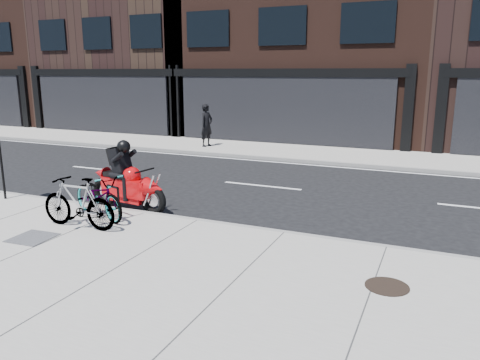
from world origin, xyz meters
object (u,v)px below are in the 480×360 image
at_px(pedestrian, 207,125).
at_px(motorcycle, 130,182).
at_px(bike_rack, 113,199).
at_px(bicycle_front, 99,196).
at_px(bicycle_rear, 78,203).
at_px(utility_grate, 32,238).
at_px(manhole_cover, 387,286).

bearing_deg(pedestrian, motorcycle, -150.41).
distance_m(bike_rack, motorcycle, 1.03).
height_order(bicycle_front, bicycle_rear, bicycle_rear).
height_order(motorcycle, pedestrian, pedestrian).
xyz_separation_m(bicycle_front, motorcycle, (0.07, 1.06, 0.07)).
bearing_deg(bicycle_rear, utility_grate, -26.78).
xyz_separation_m(bike_rack, motorcycle, (-0.27, 0.99, 0.14)).
height_order(bicycle_rear, manhole_cover, bicycle_rear).
distance_m(pedestrian, manhole_cover, 14.13).
xyz_separation_m(bicycle_rear, motorcycle, (-0.03, 1.81, 0.03)).
bearing_deg(utility_grate, manhole_cover, 4.99).
relative_size(bicycle_front, bicycle_rear, 1.05).
bearing_deg(utility_grate, motorcycle, 81.79).
xyz_separation_m(pedestrian, manhole_cover, (8.81, -11.01, -0.90)).
height_order(pedestrian, manhole_cover, pedestrian).
relative_size(bike_rack, bicycle_front, 0.39).
distance_m(bicycle_rear, pedestrian, 11.04).
bearing_deg(manhole_cover, motorcycle, 161.42).
relative_size(motorcycle, manhole_cover, 3.51).
bearing_deg(bike_rack, pedestrian, 106.10).
bearing_deg(bicycle_rear, bicycle_front, -173.84).
distance_m(bicycle_front, motorcycle, 1.07).
height_order(manhole_cover, utility_grate, same).
bearing_deg(bike_rack, manhole_cover, -10.49).
bearing_deg(manhole_cover, bicycle_front, 170.73).
distance_m(bicycle_front, bicycle_rear, 0.75).
bearing_deg(pedestrian, bike_rack, -150.51).
bearing_deg(bike_rack, motorcycle, 105.20).
bearing_deg(bike_rack, bicycle_front, -167.56).
height_order(bike_rack, manhole_cover, bike_rack).
xyz_separation_m(manhole_cover, utility_grate, (-6.61, -0.58, 0.00)).
xyz_separation_m(bicycle_rear, utility_grate, (-0.41, -0.86, -0.54)).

